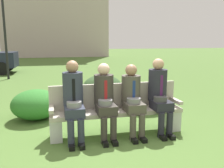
{
  "coord_description": "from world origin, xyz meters",
  "views": [
    {
      "loc": [
        -0.85,
        -3.85,
        1.69
      ],
      "look_at": [
        0.21,
        0.5,
        0.85
      ],
      "focal_mm": 37.94,
      "sensor_mm": 36.0,
      "label": 1
    }
  ],
  "objects_px": {
    "park_bench": "(116,110)",
    "street_lamp": "(4,22)",
    "seated_man_centerleft": "(105,97)",
    "seated_man_centerright": "(132,96)",
    "shrub_near_bench": "(146,97)",
    "shrub_far_lawn": "(36,104)",
    "seated_man_leftmost": "(74,97)",
    "shrub_mid_lawn": "(103,87)",
    "seated_man_rightmost": "(159,92)"
  },
  "relations": [
    {
      "from": "park_bench",
      "to": "street_lamp",
      "type": "distance_m",
      "value": 7.86
    },
    {
      "from": "seated_man_centerleft",
      "to": "seated_man_centerright",
      "type": "xyz_separation_m",
      "value": [
        0.5,
        -0.0,
        -0.01
      ]
    },
    {
      "from": "shrub_near_bench",
      "to": "shrub_far_lawn",
      "type": "distance_m",
      "value": 2.57
    },
    {
      "from": "seated_man_centerright",
      "to": "street_lamp",
      "type": "bearing_deg",
      "value": 114.83
    },
    {
      "from": "seated_man_centerleft",
      "to": "shrub_near_bench",
      "type": "height_order",
      "value": "seated_man_centerleft"
    },
    {
      "from": "park_bench",
      "to": "shrub_near_bench",
      "type": "xyz_separation_m",
      "value": [
        1.08,
        1.27,
        -0.12
      ]
    },
    {
      "from": "park_bench",
      "to": "seated_man_leftmost",
      "type": "height_order",
      "value": "seated_man_leftmost"
    },
    {
      "from": "shrub_far_lawn",
      "to": "shrub_mid_lawn",
      "type": "bearing_deg",
      "value": 37.75
    },
    {
      "from": "shrub_near_bench",
      "to": "shrub_mid_lawn",
      "type": "xyz_separation_m",
      "value": [
        -0.83,
        1.23,
        0.03
      ]
    },
    {
      "from": "shrub_far_lawn",
      "to": "seated_man_rightmost",
      "type": "bearing_deg",
      "value": -29.45
    },
    {
      "from": "seated_man_centerright",
      "to": "seated_man_leftmost",
      "type": "bearing_deg",
      "value": 179.5
    },
    {
      "from": "shrub_mid_lawn",
      "to": "shrub_far_lawn",
      "type": "relative_size",
      "value": 1.1
    },
    {
      "from": "seated_man_centerright",
      "to": "street_lamp",
      "type": "height_order",
      "value": "street_lamp"
    },
    {
      "from": "seated_man_rightmost",
      "to": "shrub_far_lawn",
      "type": "height_order",
      "value": "seated_man_rightmost"
    },
    {
      "from": "park_bench",
      "to": "shrub_mid_lawn",
      "type": "xyz_separation_m",
      "value": [
        0.25,
        2.49,
        -0.08
      ]
    },
    {
      "from": "shrub_near_bench",
      "to": "shrub_mid_lawn",
      "type": "distance_m",
      "value": 1.48
    },
    {
      "from": "seated_man_leftmost",
      "to": "street_lamp",
      "type": "distance_m",
      "value": 7.64
    },
    {
      "from": "seated_man_centerright",
      "to": "seated_man_rightmost",
      "type": "relative_size",
      "value": 0.93
    },
    {
      "from": "street_lamp",
      "to": "shrub_mid_lawn",
      "type": "bearing_deg",
      "value": -53.78
    },
    {
      "from": "shrub_mid_lawn",
      "to": "shrub_far_lawn",
      "type": "height_order",
      "value": "shrub_mid_lawn"
    },
    {
      "from": "seated_man_centerleft",
      "to": "shrub_mid_lawn",
      "type": "distance_m",
      "value": 2.7
    },
    {
      "from": "shrub_far_lawn",
      "to": "seated_man_centerright",
      "type": "bearing_deg",
      "value": -36.39
    },
    {
      "from": "shrub_near_bench",
      "to": "shrub_mid_lawn",
      "type": "height_order",
      "value": "shrub_mid_lawn"
    },
    {
      "from": "seated_man_leftmost",
      "to": "seated_man_centerright",
      "type": "relative_size",
      "value": 1.07
    },
    {
      "from": "shrub_near_bench",
      "to": "shrub_far_lawn",
      "type": "xyz_separation_m",
      "value": [
        -2.57,
        -0.12,
        0.0
      ]
    },
    {
      "from": "seated_man_rightmost",
      "to": "shrub_near_bench",
      "type": "relative_size",
      "value": 1.32
    },
    {
      "from": "seated_man_leftmost",
      "to": "street_lamp",
      "type": "height_order",
      "value": "street_lamp"
    },
    {
      "from": "seated_man_centerright",
      "to": "street_lamp",
      "type": "distance_m",
      "value": 8.03
    },
    {
      "from": "seated_man_centerright",
      "to": "shrub_far_lawn",
      "type": "height_order",
      "value": "seated_man_centerright"
    },
    {
      "from": "park_bench",
      "to": "seated_man_centerleft",
      "type": "xyz_separation_m",
      "value": [
        -0.24,
        -0.14,
        0.28
      ]
    },
    {
      "from": "park_bench",
      "to": "street_lamp",
      "type": "xyz_separation_m",
      "value": [
        -3.04,
        6.98,
        1.97
      ]
    },
    {
      "from": "park_bench",
      "to": "seated_man_centerleft",
      "type": "height_order",
      "value": "seated_man_centerleft"
    },
    {
      "from": "seated_man_rightmost",
      "to": "shrub_near_bench",
      "type": "xyz_separation_m",
      "value": [
        0.31,
        1.4,
        -0.43
      ]
    },
    {
      "from": "seated_man_centerright",
      "to": "shrub_mid_lawn",
      "type": "height_order",
      "value": "seated_man_centerright"
    },
    {
      "from": "seated_man_centerleft",
      "to": "seated_man_leftmost",
      "type": "bearing_deg",
      "value": 179.39
    },
    {
      "from": "shrub_mid_lawn",
      "to": "shrub_far_lawn",
      "type": "bearing_deg",
      "value": -142.25
    },
    {
      "from": "shrub_near_bench",
      "to": "shrub_mid_lawn",
      "type": "relative_size",
      "value": 0.91
    },
    {
      "from": "seated_man_leftmost",
      "to": "seated_man_centerleft",
      "type": "relative_size",
      "value": 1.05
    },
    {
      "from": "seated_man_rightmost",
      "to": "park_bench",
      "type": "bearing_deg",
      "value": 170.44
    },
    {
      "from": "street_lamp",
      "to": "seated_man_centerleft",
      "type": "bearing_deg",
      "value": -68.55
    },
    {
      "from": "seated_man_leftmost",
      "to": "seated_man_centerright",
      "type": "xyz_separation_m",
      "value": [
        1.03,
        -0.01,
        -0.04
      ]
    },
    {
      "from": "seated_man_leftmost",
      "to": "shrub_far_lawn",
      "type": "bearing_deg",
      "value": 119.16
    },
    {
      "from": "seated_man_leftmost",
      "to": "shrub_far_lawn",
      "type": "xyz_separation_m",
      "value": [
        -0.71,
        1.28,
        -0.43
      ]
    },
    {
      "from": "shrub_mid_lawn",
      "to": "seated_man_centerleft",
      "type": "bearing_deg",
      "value": -100.53
    },
    {
      "from": "seated_man_centerleft",
      "to": "shrub_far_lawn",
      "type": "xyz_separation_m",
      "value": [
        -1.25,
        1.28,
        -0.4
      ]
    },
    {
      "from": "shrub_near_bench",
      "to": "street_lamp",
      "type": "relative_size",
      "value": 0.26
    },
    {
      "from": "seated_man_centerleft",
      "to": "shrub_far_lawn",
      "type": "height_order",
      "value": "seated_man_centerleft"
    },
    {
      "from": "seated_man_centerleft",
      "to": "shrub_near_bench",
      "type": "distance_m",
      "value": 1.97
    },
    {
      "from": "shrub_far_lawn",
      "to": "street_lamp",
      "type": "distance_m",
      "value": 6.38
    },
    {
      "from": "seated_man_rightmost",
      "to": "shrub_far_lawn",
      "type": "distance_m",
      "value": 2.64
    }
  ]
}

